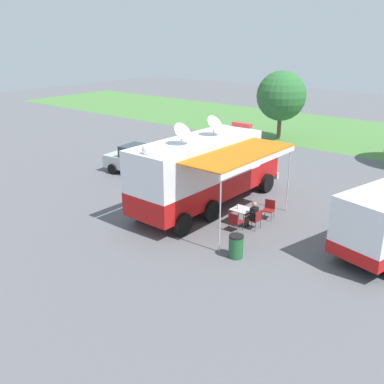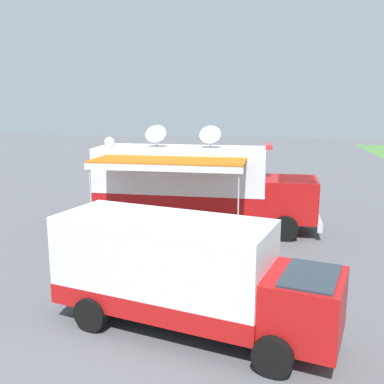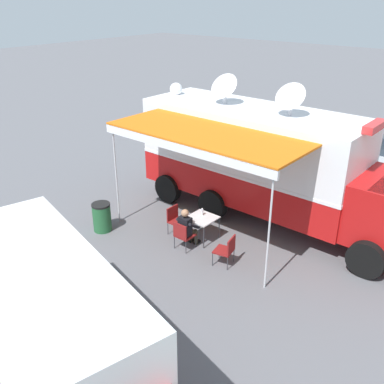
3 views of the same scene
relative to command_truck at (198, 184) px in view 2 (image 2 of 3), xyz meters
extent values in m
plane|color=#5B5B60|center=(-0.04, -0.75, -1.95)|extent=(100.00, 100.00, 0.00)
cube|color=silver|center=(-3.12, -2.04, -1.94)|extent=(0.19, 4.80, 0.01)
cube|color=#B71414|center=(-0.04, -0.75, -0.80)|extent=(2.61, 7.24, 1.10)
cube|color=white|center=(-0.04, -0.75, 0.60)|extent=(2.61, 7.24, 1.70)
cube|color=white|center=(-0.04, -0.75, -0.25)|extent=(2.63, 7.26, 0.10)
cube|color=#B71414|center=(0.02, 3.90, -0.50)|extent=(2.33, 2.13, 1.70)
cube|color=#28333D|center=(0.03, 4.10, 0.00)|extent=(2.17, 1.50, 0.70)
cube|color=silver|center=(0.04, 5.03, -1.40)|extent=(2.38, 0.23, 0.36)
cylinder|color=black|center=(-1.23, 3.72, -1.45)|extent=(0.31, 1.00, 1.00)
cylinder|color=black|center=(1.27, 3.68, -1.45)|extent=(0.31, 1.00, 1.00)
cylinder|color=black|center=(-1.30, -1.27, -1.45)|extent=(0.31, 1.00, 1.00)
cylinder|color=black|center=(1.20, -1.31, -1.45)|extent=(0.31, 1.00, 1.00)
cylinder|color=black|center=(-1.33, -3.25, -1.45)|extent=(0.31, 1.00, 1.00)
cylinder|color=black|center=(1.17, -3.29, -1.45)|extent=(0.31, 1.00, 1.00)
cube|color=white|center=(-0.04, -0.75, 1.50)|extent=(2.61, 7.24, 0.10)
cube|color=red|center=(0.01, 2.95, 1.67)|extent=(1.10, 0.30, 0.20)
cylinder|color=silver|center=(-0.06, -1.83, 1.78)|extent=(0.10, 0.10, 0.45)
cone|color=silver|center=(0.09, -1.83, 2.18)|extent=(0.73, 0.91, 0.81)
cylinder|color=silver|center=(-0.03, 0.51, 1.78)|extent=(0.10, 0.10, 0.45)
cone|color=silver|center=(0.12, 0.51, 2.18)|extent=(0.73, 0.91, 0.81)
sphere|color=white|center=(-0.09, -3.95, 1.73)|extent=(0.44, 0.44, 0.44)
cube|color=orange|center=(2.31, -0.78, 1.30)|extent=(2.28, 5.79, 0.06)
cube|color=white|center=(3.37, -0.80, 1.16)|extent=(0.16, 5.76, 0.24)
cylinder|color=silver|center=(3.35, 1.93, -0.32)|extent=(0.05, 0.05, 3.25)
cylinder|color=silver|center=(3.27, -3.53, -0.32)|extent=(0.05, 0.05, 3.25)
cube|color=silver|center=(2.48, -0.75, -1.23)|extent=(0.81, 0.81, 0.03)
cylinder|color=#333338|center=(2.12, -0.38, -1.60)|extent=(0.03, 0.03, 0.70)
cylinder|color=#333338|center=(2.86, -0.39, -1.60)|extent=(0.03, 0.03, 0.70)
cylinder|color=#333338|center=(2.10, -1.12, -1.60)|extent=(0.03, 0.03, 0.70)
cylinder|color=#333338|center=(2.84, -1.13, -1.60)|extent=(0.03, 0.03, 0.70)
cylinder|color=silver|center=(2.36, -0.84, -1.12)|extent=(0.07, 0.07, 0.20)
cylinder|color=white|center=(2.36, -0.84, -1.01)|extent=(0.04, 0.04, 0.02)
cube|color=maroon|center=(3.18, -0.81, -1.53)|extent=(0.49, 0.49, 0.04)
cube|color=maroon|center=(3.40, -0.82, -1.30)|extent=(0.05, 0.48, 0.44)
cylinder|color=#333338|center=(2.96, -1.03, -1.74)|extent=(0.02, 0.02, 0.42)
cylinder|color=#333338|center=(2.96, -0.59, -1.74)|extent=(0.02, 0.02, 0.42)
cylinder|color=#333338|center=(3.40, -1.04, -1.74)|extent=(0.02, 0.02, 0.42)
cylinder|color=#333338|center=(3.40, -0.60, -1.74)|extent=(0.02, 0.02, 0.42)
cube|color=maroon|center=(2.70, -1.50, -1.53)|extent=(0.49, 0.49, 0.04)
cube|color=maroon|center=(2.70, -1.72, -1.30)|extent=(0.48, 0.05, 0.44)
cylinder|color=#333338|center=(2.48, -1.28, -1.74)|extent=(0.02, 0.02, 0.42)
cylinder|color=#333338|center=(2.92, -1.29, -1.74)|extent=(0.02, 0.02, 0.42)
cylinder|color=#333338|center=(2.48, -1.72, -1.74)|extent=(0.02, 0.02, 0.42)
cylinder|color=#333338|center=(2.92, -1.73, -1.74)|extent=(0.02, 0.02, 0.42)
cube|color=maroon|center=(3.15, 0.51, -1.53)|extent=(0.57, 0.57, 0.04)
cube|color=maroon|center=(3.11, 0.73, -1.30)|extent=(0.48, 0.14, 0.44)
cylinder|color=#333338|center=(3.41, 0.34, -1.74)|extent=(0.02, 0.02, 0.42)
cylinder|color=#333338|center=(2.98, 0.26, -1.74)|extent=(0.02, 0.02, 0.42)
cylinder|color=#333338|center=(3.32, 0.77, -1.74)|extent=(0.02, 0.02, 0.42)
cylinder|color=#333338|center=(2.89, 0.69, -1.74)|extent=(0.02, 0.02, 0.42)
cube|color=black|center=(3.18, -0.81, -1.23)|extent=(0.25, 0.36, 0.56)
sphere|color=#A37556|center=(3.18, -0.81, -0.81)|extent=(0.22, 0.22, 0.22)
cylinder|color=black|center=(3.06, -1.04, -1.19)|extent=(0.43, 0.10, 0.34)
cylinder|color=black|center=(3.06, -0.58, -1.19)|extent=(0.43, 0.10, 0.34)
cylinder|color=#383323|center=(3.00, -0.91, -1.51)|extent=(0.38, 0.14, 0.13)
cylinder|color=#383323|center=(2.82, -0.91, -1.74)|extent=(0.11, 0.11, 0.42)
cube|color=black|center=(2.76, -0.91, -1.91)|extent=(0.24, 0.10, 0.07)
cylinder|color=#383323|center=(3.00, -0.71, -1.51)|extent=(0.38, 0.14, 0.13)
cylinder|color=#383323|center=(2.82, -0.71, -1.74)|extent=(0.11, 0.11, 0.42)
cube|color=black|center=(2.76, -0.71, -1.91)|extent=(0.24, 0.10, 0.07)
cylinder|color=#235B33|center=(4.00, -3.48, -1.52)|extent=(0.56, 0.56, 0.85)
cylinder|color=black|center=(4.00, -3.48, -1.07)|extent=(0.57, 0.57, 0.06)
cube|color=white|center=(8.50, 0.45, -0.35)|extent=(3.35, 5.56, 2.20)
cube|color=#B71414|center=(8.50, 0.45, -1.20)|extent=(3.37, 5.59, 0.50)
cube|color=#B71414|center=(9.36, 3.74, -0.83)|extent=(2.23, 2.03, 1.40)
cube|color=#28333D|center=(9.39, 3.83, -0.38)|extent=(1.90, 1.49, 0.60)
cylinder|color=black|center=(8.24, 3.61, -1.53)|extent=(0.46, 0.88, 0.84)
cylinder|color=black|center=(10.28, 3.08, -1.53)|extent=(0.46, 0.88, 0.84)
cylinder|color=black|center=(7.12, -0.67, -1.53)|extent=(0.46, 0.88, 0.84)
cylinder|color=black|center=(9.16, -1.20, -1.53)|extent=(0.46, 0.88, 0.84)
cube|color=#B2B5BA|center=(-6.41, 1.61, -1.25)|extent=(4.37, 2.24, 0.76)
cube|color=#28333D|center=(-6.26, 1.63, -0.53)|extent=(2.26, 1.82, 0.68)
cylinder|color=black|center=(-7.61, 0.57, -1.63)|extent=(0.66, 0.29, 0.64)
cylinder|color=black|center=(-7.80, 2.36, -1.63)|extent=(0.66, 0.29, 0.64)
cylinder|color=black|center=(-5.02, 0.85, -1.63)|extent=(0.66, 0.29, 0.64)
cylinder|color=black|center=(-5.21, 2.64, -1.63)|extent=(0.66, 0.29, 0.64)
camera|label=1|loc=(11.91, -15.99, 6.11)|focal=40.41mm
camera|label=2|loc=(18.41, 2.81, 3.50)|focal=41.36mm
camera|label=3|loc=(11.48, 6.21, 4.85)|focal=40.89mm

